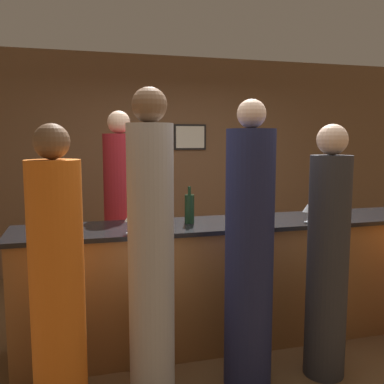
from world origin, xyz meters
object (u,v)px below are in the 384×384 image
at_px(wine_bottle_0, 189,208).
at_px(wine_bottle_1, 236,203).
at_px(guest_0, 57,287).
at_px(guest_3, 249,255).
at_px(bartender, 121,221).
at_px(guest_1, 151,258).
at_px(wine_bottle_2, 261,203).
at_px(guest_4, 328,259).

xyz_separation_m(wine_bottle_0, wine_bottle_1, (0.49, 0.21, -0.01)).
distance_m(guest_0, guest_3, 1.26).
height_order(bartender, wine_bottle_0, bartender).
bearing_deg(bartender, guest_0, 70.53).
relative_size(guest_1, wine_bottle_0, 6.68).
bearing_deg(wine_bottle_2, wine_bottle_0, -166.92).
bearing_deg(guest_3, guest_0, -176.75).
relative_size(guest_3, wine_bottle_1, 6.79).
distance_m(guest_0, guest_1, 0.58).
distance_m(guest_0, wine_bottle_2, 2.00).
height_order(bartender, wine_bottle_1, bartender).
distance_m(wine_bottle_0, wine_bottle_2, 0.73).
bearing_deg(wine_bottle_2, wine_bottle_1, 168.78).
xyz_separation_m(bartender, guest_0, (-0.54, -1.52, -0.09)).
bearing_deg(wine_bottle_1, guest_4, -70.81).
xyz_separation_m(guest_0, wine_bottle_0, (1.02, 0.77, 0.31)).
bearing_deg(bartender, wine_bottle_2, 154.03).
bearing_deg(guest_3, bartender, 116.45).
distance_m(guest_4, wine_bottle_1, 1.04).
bearing_deg(guest_4, bartender, 131.32).
relative_size(guest_3, wine_bottle_2, 7.06).
distance_m(guest_1, wine_bottle_1, 1.36).
relative_size(bartender, wine_bottle_0, 6.53).
height_order(guest_0, wine_bottle_0, guest_0).
relative_size(guest_3, wine_bottle_0, 6.51).
height_order(guest_3, guest_4, guest_3).
bearing_deg(guest_3, guest_4, -3.97).
xyz_separation_m(guest_1, wine_bottle_1, (0.95, 0.95, 0.18)).
relative_size(bartender, wine_bottle_2, 7.07).
bearing_deg(wine_bottle_2, guest_3, -118.90).
bearing_deg(guest_1, guest_3, 3.69).
height_order(guest_4, wine_bottle_1, guest_4).
height_order(bartender, wine_bottle_2, bartender).
bearing_deg(wine_bottle_1, guest_3, -105.87).
xyz_separation_m(guest_3, guest_4, (0.59, -0.04, -0.06)).
xyz_separation_m(guest_1, wine_bottle_2, (1.17, 0.91, 0.17)).
bearing_deg(wine_bottle_2, bartender, 154.03).
distance_m(guest_3, wine_bottle_0, 0.77).
distance_m(guest_0, wine_bottle_1, 1.83).
relative_size(guest_0, wine_bottle_0, 5.95).
distance_m(guest_3, wine_bottle_2, 1.01).
height_order(guest_0, wine_bottle_2, guest_0).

